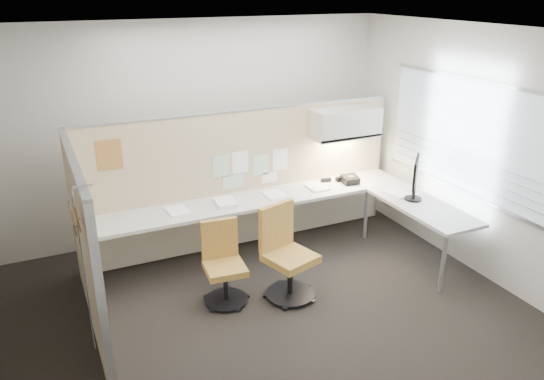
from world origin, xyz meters
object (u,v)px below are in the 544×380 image
desk (287,208)px  chair_right (286,256)px  monitor (415,177)px  phone (350,180)px  chair_left (223,266)px

desk → chair_right: bearing=-116.9°
monitor → phone: size_ratio=2.27×
desk → monitor: bearing=-27.1°
chair_right → desk: bearing=46.5°
desk → monitor: monitor is taller
chair_right → monitor: size_ratio=1.94×
desk → chair_left: size_ratio=4.58×
desk → chair_left: bearing=-147.0°
chair_right → chair_left: bearing=147.2°
desk → chair_left: (-1.10, -0.71, -0.19)m
chair_left → phone: size_ratio=3.83×
monitor → phone: monitor is taller
chair_left → chair_right: bearing=-11.0°
phone → desk: bearing=-167.0°
chair_right → monitor: bearing=-10.5°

